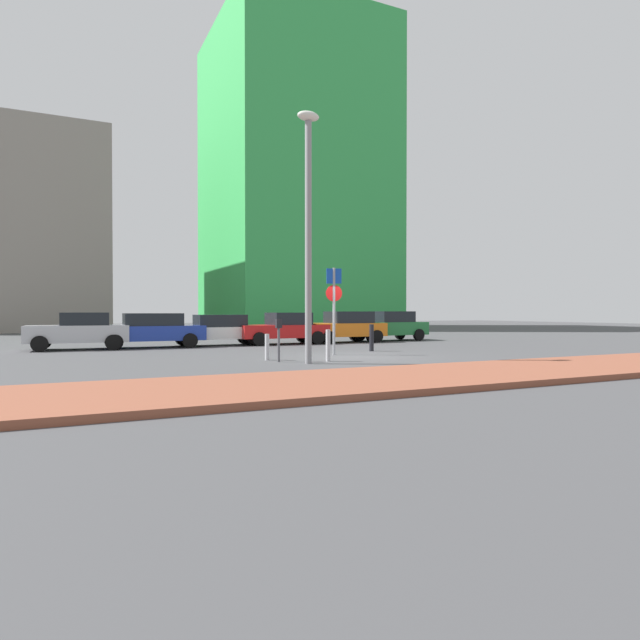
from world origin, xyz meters
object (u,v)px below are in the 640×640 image
parked_car_green (388,326)px  parked_car_white (219,329)px  parked_car_blue (152,330)px  street_lamp (308,217)px  parked_car_red (284,328)px  traffic_bollard_mid (328,345)px  parked_car_orange (346,326)px  parking_sign_post (334,300)px  traffic_bollard_near (372,338)px  parked_car_silver (79,331)px  traffic_bollard_far (267,347)px  parking_meter (279,334)px

parked_car_green → parked_car_white: bearing=-179.4°
parked_car_blue → street_lamp: (3.22, -9.66, 3.65)m
parked_car_red → traffic_bollard_mid: bearing=-103.0°
parked_car_white → street_lamp: street_lamp is taller
parked_car_green → parked_car_orange: bearing=-172.4°
parking_sign_post → street_lamp: (-2.22, -2.63, 2.44)m
parked_car_blue → traffic_bollard_near: size_ratio=4.23×
street_lamp → traffic_bollard_mid: 4.06m
parked_car_silver → traffic_bollard_near: size_ratio=3.74×
parked_car_blue → traffic_bollard_far: bearing=-72.7°
parking_sign_post → traffic_bollard_mid: (-1.34, -2.21, -1.50)m
parked_car_white → traffic_bollard_far: (-0.57, -8.21, -0.32)m
parked_car_orange → traffic_bollard_mid: (-5.59, -9.17, -0.32)m
parked_car_blue → traffic_bollard_far: 8.39m
parked_car_red → parking_sign_post: (-0.78, -6.93, 1.23)m
parked_car_silver → parking_meter: (5.52, -8.77, 0.08)m
parked_car_red → parking_sign_post: size_ratio=1.38×
parked_car_green → parking_sign_post: size_ratio=1.45×
parked_car_white → parking_sign_post: (2.37, -7.24, 1.26)m
parked_car_orange → street_lamp: bearing=-124.0°
traffic_bollard_near → traffic_bollard_mid: (-3.54, -3.22, -0.03)m
parked_car_orange → parking_meter: 11.19m
parking_meter → street_lamp: street_lamp is taller
parked_car_blue → parked_car_red: size_ratio=1.03×
street_lamp → traffic_bollard_near: (4.42, 3.64, -3.91)m
parked_car_green → traffic_bollard_mid: size_ratio=4.57×
parked_car_white → traffic_bollard_far: size_ratio=5.20×
parked_car_white → traffic_bollard_mid: bearing=-83.7°
parked_car_silver → parking_sign_post: 11.00m
street_lamp → traffic_bollard_mid: (0.88, 0.43, -3.94)m
parked_car_silver → parked_car_white: size_ratio=0.90×
parked_car_blue → parked_car_green: bearing=1.4°
street_lamp → traffic_bollard_far: bearing=113.6°
parked_car_blue → parked_car_red: 6.21m
parked_car_silver → parked_car_white: (5.97, 0.17, -0.04)m
parked_car_green → traffic_bollard_mid: parked_car_green is taller
parking_sign_post → traffic_bollard_near: bearing=24.6°
parked_car_silver → parked_car_white: parked_car_silver is taller
parked_car_blue → traffic_bollard_near: 9.73m
traffic_bollard_far → parked_car_green: bearing=39.7°
parked_car_red → parking_sign_post: parking_sign_post is taller
parked_car_silver → parked_car_red: parked_car_silver is taller
parked_car_orange → street_lamp: (-6.47, -9.60, 3.62)m
parking_meter → traffic_bollard_far: 0.87m
parked_car_red → parked_car_silver: bearing=179.2°
traffic_bollard_near → parked_car_red: bearing=103.6°
parked_car_silver → parked_car_red: 9.12m
parked_car_green → traffic_bollard_far: bearing=-140.3°
parked_car_orange → traffic_bollard_near: size_ratio=3.78×
parked_car_blue → parking_meter: parked_car_blue is taller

